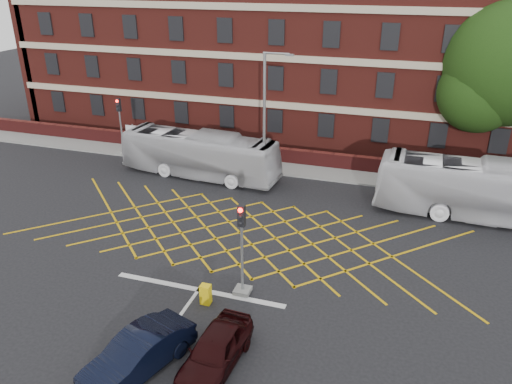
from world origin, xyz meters
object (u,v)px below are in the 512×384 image
(bus_left, at_px, (200,154))
(car_maroon, at_px, (215,350))
(traffic_light_far, at_px, (122,131))
(car_navy, at_px, (138,354))
(traffic_light_near, at_px, (242,258))
(deciduous_tree, at_px, (505,72))
(street_lamp, at_px, (265,144))
(direction_signs, at_px, (133,135))
(utility_cabinet, at_px, (206,294))
(bus_right, at_px, (487,191))

(bus_left, xyz_separation_m, car_maroon, (7.74, -16.36, -0.85))
(car_maroon, xyz_separation_m, traffic_light_far, (-15.16, 18.67, 1.07))
(car_navy, xyz_separation_m, car_maroon, (2.50, 1.05, -0.04))
(traffic_light_near, xyz_separation_m, traffic_light_far, (-14.63, 14.23, 0.00))
(deciduous_tree, bearing_deg, street_lamp, -149.58)
(direction_signs, height_order, utility_cabinet, direction_signs)
(bus_left, xyz_separation_m, utility_cabinet, (5.97, -13.11, -1.09))
(bus_right, bearing_deg, car_navy, 143.83)
(car_navy, height_order, car_maroon, car_navy)
(car_maroon, xyz_separation_m, utility_cabinet, (-1.77, 3.26, -0.24))
(car_maroon, bearing_deg, car_navy, -153.60)
(direction_signs, bearing_deg, bus_right, -8.72)
(deciduous_tree, bearing_deg, car_maroon, -114.67)
(traffic_light_near, xyz_separation_m, direction_signs, (-14.04, 14.80, -0.39))
(bus_right, relative_size, car_navy, 2.75)
(utility_cabinet, bearing_deg, bus_right, 45.64)
(deciduous_tree, xyz_separation_m, direction_signs, (-25.70, -4.98, -5.34))
(car_maroon, relative_size, traffic_light_near, 0.95)
(car_navy, bearing_deg, street_lamp, 111.01)
(car_navy, bearing_deg, traffic_light_near, 89.70)
(traffic_light_far, xyz_separation_m, street_lamp, (12.18, -2.74, 1.16))
(car_maroon, distance_m, street_lamp, 16.36)
(bus_right, bearing_deg, traffic_light_far, 84.05)
(bus_right, xyz_separation_m, traffic_light_far, (-25.32, 3.22, 0.07))
(deciduous_tree, distance_m, direction_signs, 26.71)
(car_maroon, bearing_deg, bus_left, 118.95)
(car_maroon, xyz_separation_m, deciduous_tree, (11.13, 24.22, 6.03))
(bus_left, height_order, street_lamp, street_lamp)
(bus_right, xyz_separation_m, street_lamp, (-13.14, 0.48, 1.23))
(deciduous_tree, xyz_separation_m, street_lamp, (-14.12, -8.29, -3.79))
(deciduous_tree, height_order, traffic_light_near, deciduous_tree)
(car_navy, height_order, direction_signs, direction_signs)
(bus_right, xyz_separation_m, car_maroon, (-10.15, -15.45, -1.01))
(deciduous_tree, distance_m, traffic_light_far, 27.32)
(street_lamp, bearing_deg, utility_cabinet, -84.52)
(car_maroon, relative_size, utility_cabinet, 4.50)
(traffic_light_near, bearing_deg, car_navy, -109.65)
(bus_left, relative_size, traffic_light_far, 2.59)
(bus_right, bearing_deg, traffic_light_near, 137.15)
(utility_cabinet, bearing_deg, direction_signs, 128.68)
(car_maroon, bearing_deg, utility_cabinet, 122.21)
(car_maroon, relative_size, street_lamp, 0.47)
(bus_right, bearing_deg, bus_left, 88.38)
(bus_left, xyz_separation_m, direction_signs, (-6.83, 2.88, -0.16))
(traffic_light_near, bearing_deg, deciduous_tree, 59.47)
(deciduous_tree, distance_m, street_lamp, 16.80)
(bus_left, relative_size, deciduous_tree, 0.97)
(car_navy, xyz_separation_m, traffic_light_far, (-12.67, 19.72, 1.03))
(car_maroon, xyz_separation_m, direction_signs, (-14.57, 19.24, 0.69))
(traffic_light_far, bearing_deg, car_navy, -57.28)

